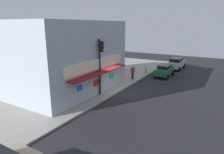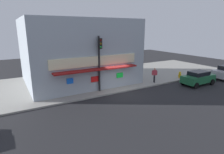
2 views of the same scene
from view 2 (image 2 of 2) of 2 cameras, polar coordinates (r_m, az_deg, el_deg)
ground_plane at (r=18.29m, az=2.98°, el=-4.77°), size 57.59×57.59×0.00m
sidewalk at (r=22.82m, az=-4.48°, el=-0.69°), size 38.39×10.91×0.14m
corner_building at (r=21.84m, az=-10.25°, el=7.86°), size 11.51×10.21×6.91m
traffic_light at (r=17.45m, az=-3.84°, el=6.18°), size 0.32×0.58×5.28m
fire_hydrant at (r=24.53m, az=20.00°, el=0.64°), size 0.54×0.30×0.80m
trash_can at (r=20.52m, az=1.60°, el=-0.96°), size 0.52×0.52×0.85m
pedestrian at (r=21.61m, az=12.87°, el=0.80°), size 0.55×0.47×1.64m
potted_plant_by_doorway at (r=17.56m, az=-14.86°, el=-3.47°), size 0.63×0.63×1.03m
parked_car_green at (r=22.65m, az=24.85°, el=-0.20°), size 3.93×1.91×1.54m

